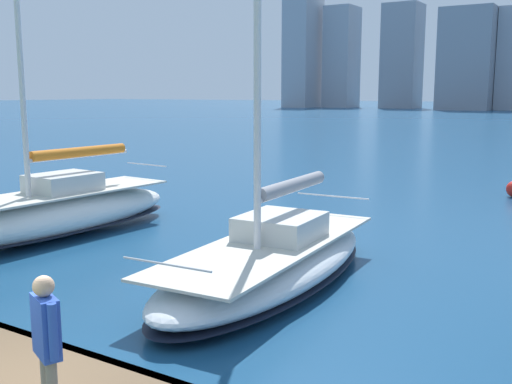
{
  "coord_description": "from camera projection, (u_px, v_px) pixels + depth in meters",
  "views": [
    {
      "loc": [
        -6.54,
        4.41,
        4.39
      ],
      "look_at": [
        0.41,
        -6.76,
        2.2
      ],
      "focal_mm": 42.0,
      "sensor_mm": 36.0,
      "label": 1
    }
  ],
  "objects": [
    {
      "name": "sailboat_grey",
      "position": [
        271.0,
        259.0,
        13.86
      ],
      "size": [
        3.38,
        8.77,
        10.02
      ],
      "color": "silver",
      "rests_on": "ground"
    },
    {
      "name": "sailboat_orange",
      "position": [
        51.0,
        212.0,
        18.35
      ],
      "size": [
        3.21,
        9.31,
        11.46
      ],
      "color": "white",
      "rests_on": "ground"
    },
    {
      "name": "person_blue_shirt",
      "position": [
        47.0,
        337.0,
        6.73
      ],
      "size": [
        0.61,
        0.38,
        1.79
      ],
      "color": "gray",
      "rests_on": "dock_pier"
    }
  ]
}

